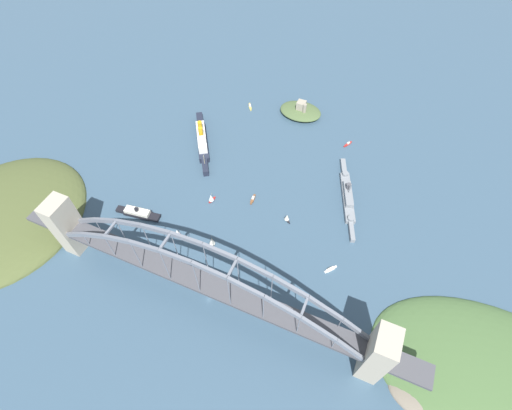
{
  "coord_description": "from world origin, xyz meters",
  "views": [
    {
      "loc": [
        68.99,
        -79.38,
        236.48
      ],
      "look_at": [
        0.0,
        79.78,
        8.0
      ],
      "focal_mm": 26.03,
      "sensor_mm": 36.0,
      "label": 1
    }
  ],
  "objects_px": {
    "small_boat_6": "(253,199)",
    "fort_island_mid_harbor": "(301,111)",
    "small_boat_5": "(177,232)",
    "small_boat_2": "(211,198)",
    "small_boat_1": "(287,217)",
    "ocean_liner": "(202,139)",
    "naval_cruiser": "(347,196)",
    "harbor_ferry_steamer": "(138,213)",
    "small_boat_4": "(348,144)",
    "small_boat_7": "(330,269)",
    "small_boat_3": "(250,106)",
    "small_boat_0": "(212,241)",
    "harbor_arch_bridge": "(204,281)"
  },
  "relations": [
    {
      "from": "small_boat_7",
      "to": "small_boat_3",
      "type": "bearing_deg",
      "value": 131.33
    },
    {
      "from": "harbor_ferry_steamer",
      "to": "naval_cruiser",
      "type": "bearing_deg",
      "value": 29.13
    },
    {
      "from": "small_boat_6",
      "to": "fort_island_mid_harbor",
      "type": "bearing_deg",
      "value": 90.15
    },
    {
      "from": "naval_cruiser",
      "to": "small_boat_0",
      "type": "height_order",
      "value": "naval_cruiser"
    },
    {
      "from": "ocean_liner",
      "to": "small_boat_6",
      "type": "distance_m",
      "value": 79.43
    },
    {
      "from": "harbor_ferry_steamer",
      "to": "small_boat_3",
      "type": "relative_size",
      "value": 3.46
    },
    {
      "from": "fort_island_mid_harbor",
      "to": "small_boat_2",
      "type": "height_order",
      "value": "fort_island_mid_harbor"
    },
    {
      "from": "harbor_ferry_steamer",
      "to": "small_boat_1",
      "type": "relative_size",
      "value": 4.77
    },
    {
      "from": "naval_cruiser",
      "to": "small_boat_1",
      "type": "relative_size",
      "value": 10.39
    },
    {
      "from": "small_boat_0",
      "to": "small_boat_7",
      "type": "relative_size",
      "value": 1.04
    },
    {
      "from": "fort_island_mid_harbor",
      "to": "small_boat_2",
      "type": "bearing_deg",
      "value": -102.82
    },
    {
      "from": "small_boat_4",
      "to": "small_boat_2",
      "type": "bearing_deg",
      "value": -127.96
    },
    {
      "from": "ocean_liner",
      "to": "small_boat_5",
      "type": "height_order",
      "value": "ocean_liner"
    },
    {
      "from": "harbor_arch_bridge",
      "to": "small_boat_1",
      "type": "distance_m",
      "value": 88.19
    },
    {
      "from": "naval_cruiser",
      "to": "small_boat_6",
      "type": "bearing_deg",
      "value": -155.36
    },
    {
      "from": "ocean_liner",
      "to": "small_boat_2",
      "type": "relative_size",
      "value": 7.93
    },
    {
      "from": "small_boat_7",
      "to": "small_boat_5",
      "type": "bearing_deg",
      "value": -171.57
    },
    {
      "from": "small_boat_2",
      "to": "naval_cruiser",
      "type": "bearing_deg",
      "value": 24.94
    },
    {
      "from": "small_boat_3",
      "to": "small_boat_7",
      "type": "xyz_separation_m",
      "value": [
        125.56,
        -142.79,
        -0.04
      ]
    },
    {
      "from": "small_boat_6",
      "to": "small_boat_1",
      "type": "bearing_deg",
      "value": -14.14
    },
    {
      "from": "fort_island_mid_harbor",
      "to": "small_boat_5",
      "type": "distance_m",
      "value": 173.89
    },
    {
      "from": "small_boat_0",
      "to": "small_boat_6",
      "type": "relative_size",
      "value": 0.9
    },
    {
      "from": "small_boat_4",
      "to": "small_boat_7",
      "type": "bearing_deg",
      "value": -80.48
    },
    {
      "from": "ocean_liner",
      "to": "naval_cruiser",
      "type": "relative_size",
      "value": 0.87
    },
    {
      "from": "fort_island_mid_harbor",
      "to": "small_boat_7",
      "type": "xyz_separation_m",
      "value": [
        75.88,
        -152.64,
        -3.17
      ]
    },
    {
      "from": "harbor_arch_bridge",
      "to": "small_boat_3",
      "type": "xyz_separation_m",
      "value": [
        -56.88,
        196.14,
        -25.85
      ]
    },
    {
      "from": "harbor_ferry_steamer",
      "to": "small_boat_4",
      "type": "relative_size",
      "value": 3.76
    },
    {
      "from": "small_boat_0",
      "to": "harbor_ferry_steamer",
      "type": "bearing_deg",
      "value": 179.13
    },
    {
      "from": "harbor_ferry_steamer",
      "to": "small_boat_5",
      "type": "bearing_deg",
      "value": -5.52
    },
    {
      "from": "small_boat_4",
      "to": "ocean_liner",
      "type": "bearing_deg",
      "value": -156.68
    },
    {
      "from": "harbor_ferry_steamer",
      "to": "small_boat_7",
      "type": "xyz_separation_m",
      "value": [
        151.88,
        13.32,
        -1.62
      ]
    },
    {
      "from": "small_boat_1",
      "to": "small_boat_7",
      "type": "xyz_separation_m",
      "value": [
        43.34,
        -27.92,
        -2.85
      ]
    },
    {
      "from": "small_boat_1",
      "to": "small_boat_7",
      "type": "bearing_deg",
      "value": -32.79
    },
    {
      "from": "fort_island_mid_harbor",
      "to": "small_boat_0",
      "type": "bearing_deg",
      "value": -93.56
    },
    {
      "from": "small_boat_2",
      "to": "small_boat_1",
      "type": "bearing_deg",
      "value": 5.79
    },
    {
      "from": "small_boat_0",
      "to": "small_boat_5",
      "type": "distance_m",
      "value": 28.21
    },
    {
      "from": "ocean_liner",
      "to": "small_boat_1",
      "type": "relative_size",
      "value": 9.04
    },
    {
      "from": "ocean_liner",
      "to": "harbor_ferry_steamer",
      "type": "xyz_separation_m",
      "value": [
        -8.25,
        -90.02,
        -3.64
      ]
    },
    {
      "from": "harbor_ferry_steamer",
      "to": "small_boat_7",
      "type": "bearing_deg",
      "value": 5.01
    },
    {
      "from": "harbor_ferry_steamer",
      "to": "small_boat_0",
      "type": "relative_size",
      "value": 3.9
    },
    {
      "from": "small_boat_0",
      "to": "small_boat_2",
      "type": "bearing_deg",
      "value": 118.44
    },
    {
      "from": "small_boat_5",
      "to": "small_boat_3",
      "type": "bearing_deg",
      "value": 94.03
    },
    {
      "from": "small_boat_1",
      "to": "small_boat_7",
      "type": "relative_size",
      "value": 0.85
    },
    {
      "from": "small_boat_5",
      "to": "small_boat_4",
      "type": "bearing_deg",
      "value": 57.64
    },
    {
      "from": "small_boat_3",
      "to": "small_boat_5",
      "type": "distance_m",
      "value": 160.15
    },
    {
      "from": "small_boat_1",
      "to": "small_boat_7",
      "type": "distance_m",
      "value": 51.63
    },
    {
      "from": "naval_cruiser",
      "to": "harbor_ferry_steamer",
      "type": "relative_size",
      "value": 2.18
    },
    {
      "from": "small_boat_1",
      "to": "small_boat_2",
      "type": "height_order",
      "value": "small_boat_2"
    },
    {
      "from": "small_boat_0",
      "to": "small_boat_6",
      "type": "xyz_separation_m",
      "value": [
        10.67,
        50.35,
        -3.44
      ]
    },
    {
      "from": "harbor_arch_bridge",
      "to": "fort_island_mid_harbor",
      "type": "relative_size",
      "value": 6.76
    }
  ]
}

